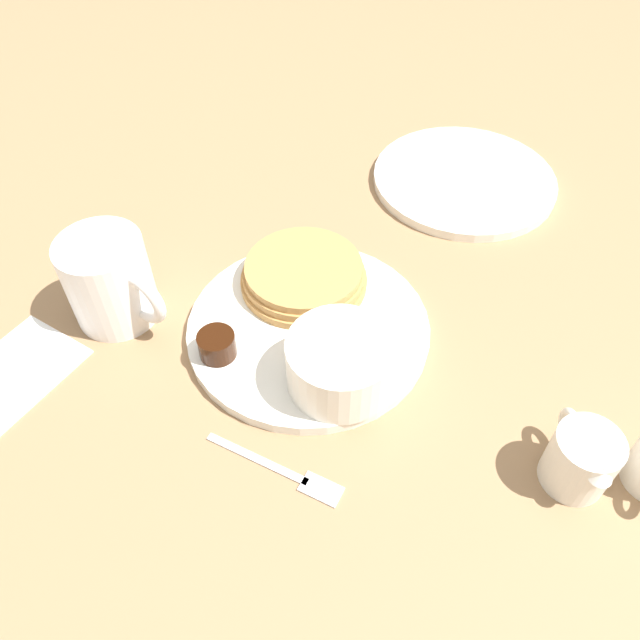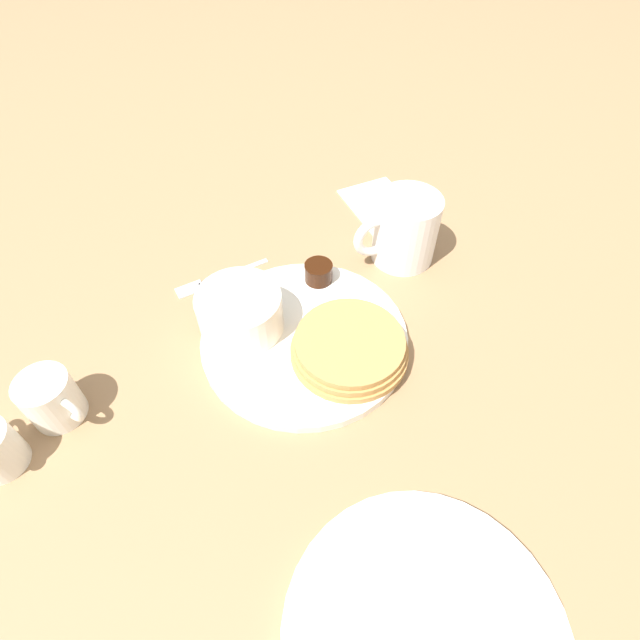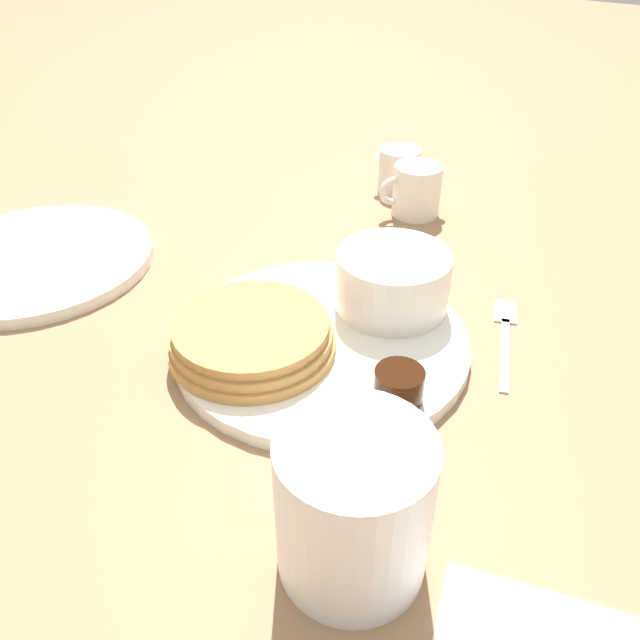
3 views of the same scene
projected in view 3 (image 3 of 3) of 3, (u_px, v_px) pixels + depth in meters
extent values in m
plane|color=#93704C|center=(322.00, 347.00, 0.53)|extent=(4.00, 4.00, 0.00)
cylinder|color=white|center=(322.00, 341.00, 0.53)|extent=(0.25, 0.25, 0.01)
cylinder|color=#B78447|center=(252.00, 345.00, 0.51)|extent=(0.14, 0.14, 0.01)
cylinder|color=#B78447|center=(252.00, 336.00, 0.50)|extent=(0.13, 0.13, 0.01)
cylinder|color=#B78447|center=(251.00, 327.00, 0.50)|extent=(0.13, 0.13, 0.01)
cylinder|color=white|center=(392.00, 281.00, 0.55)|extent=(0.10, 0.10, 0.05)
cylinder|color=white|center=(394.00, 259.00, 0.53)|extent=(0.08, 0.08, 0.01)
cylinder|color=black|center=(399.00, 385.00, 0.45)|extent=(0.04, 0.04, 0.03)
cylinder|color=white|center=(416.00, 297.00, 0.55)|extent=(0.04, 0.04, 0.02)
sphere|color=white|center=(417.00, 282.00, 0.54)|extent=(0.02, 0.02, 0.02)
cylinder|color=white|center=(353.00, 506.00, 0.34)|extent=(0.09, 0.09, 0.10)
torus|color=white|center=(379.00, 445.00, 0.37)|extent=(0.03, 0.06, 0.06)
cylinder|color=white|center=(417.00, 190.00, 0.72)|extent=(0.06, 0.06, 0.06)
torus|color=white|center=(393.00, 191.00, 0.72)|extent=(0.03, 0.03, 0.03)
cone|color=white|center=(439.00, 167.00, 0.72)|extent=(0.02, 0.02, 0.01)
cylinder|color=white|center=(399.00, 170.00, 0.78)|extent=(0.05, 0.05, 0.05)
torus|color=white|center=(421.00, 169.00, 0.78)|extent=(0.03, 0.02, 0.03)
cone|color=white|center=(382.00, 152.00, 0.77)|extent=(0.02, 0.02, 0.01)
cube|color=silver|center=(505.00, 352.00, 0.52)|extent=(0.04, 0.10, 0.00)
cube|color=silver|center=(506.00, 311.00, 0.57)|extent=(0.03, 0.04, 0.00)
cylinder|color=white|center=(36.00, 259.00, 0.64)|extent=(0.24, 0.24, 0.01)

